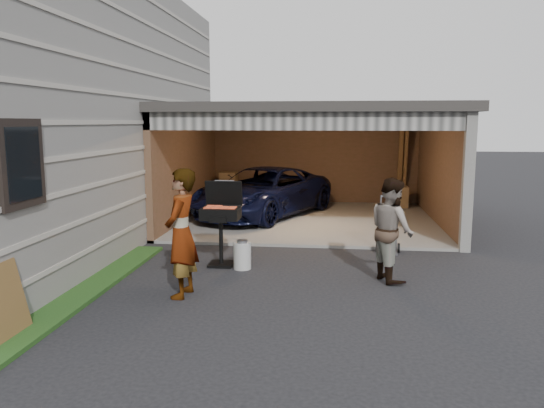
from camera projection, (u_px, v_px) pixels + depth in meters
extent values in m
plane|color=black|center=(234.00, 305.00, 7.31)|extent=(80.00, 80.00, 0.00)
cube|color=#193814|center=(41.00, 323.00, 6.58)|extent=(0.50, 8.00, 0.06)
cube|color=#605E59|center=(310.00, 219.00, 13.60)|extent=(6.50, 6.00, 0.06)
cube|color=#463420|center=(315.00, 160.00, 16.27)|extent=(6.50, 0.15, 2.70)
cube|color=#463420|center=(439.00, 169.00, 13.03)|extent=(0.15, 6.00, 2.70)
cube|color=#463420|center=(188.00, 167.00, 13.76)|extent=(0.15, 6.00, 2.70)
cube|color=#2D2B28|center=(311.00, 110.00, 13.17)|extent=(6.80, 6.30, 0.20)
cube|color=#474744|center=(304.00, 121.00, 10.35)|extent=(6.50, 0.16, 0.36)
cube|color=beige|center=(307.00, 117.00, 11.53)|extent=(6.00, 2.40, 0.06)
cube|color=#474744|center=(468.00, 183.00, 10.14)|extent=(0.20, 0.18, 2.70)
cube|color=olive|center=(229.00, 195.00, 16.01)|extent=(0.60, 0.50, 0.50)
cube|color=olive|center=(229.00, 180.00, 15.94)|extent=(0.50, 0.45, 0.45)
cube|color=olive|center=(398.00, 197.00, 15.33)|extent=(0.55, 0.50, 0.60)
cube|color=brown|center=(403.00, 166.00, 15.77)|extent=(0.24, 0.43, 2.20)
imported|color=black|center=(263.00, 194.00, 13.84)|extent=(3.77, 5.02, 1.27)
imported|color=#9DB0C5|center=(181.00, 233.00, 7.57)|extent=(0.48, 0.70, 1.86)
imported|color=#3E1E18|center=(392.00, 229.00, 8.39)|extent=(0.87, 0.97, 1.65)
cube|color=black|center=(221.00, 264.00, 9.34)|extent=(0.42, 0.42, 0.05)
cylinder|color=black|center=(221.00, 241.00, 9.27)|extent=(0.07, 0.07, 0.84)
cube|color=black|center=(221.00, 214.00, 9.20)|extent=(0.66, 0.46, 0.20)
cube|color=#59595B|center=(221.00, 209.00, 9.19)|extent=(0.60, 0.40, 0.02)
cube|color=black|center=(224.00, 194.00, 9.44)|extent=(0.66, 0.12, 0.46)
cylinder|color=beige|center=(242.00, 256.00, 9.10)|extent=(0.40, 0.40, 0.46)
cube|color=brown|center=(2.00, 304.00, 6.05)|extent=(0.22, 0.81, 0.89)
cube|color=gray|center=(388.00, 253.00, 10.18)|extent=(0.38, 0.26, 0.04)
cylinder|color=black|center=(377.00, 247.00, 10.33)|extent=(0.06, 0.19, 0.19)
cylinder|color=black|center=(399.00, 248.00, 10.25)|extent=(0.06, 0.19, 0.19)
cylinder|color=gray|center=(380.00, 223.00, 10.25)|extent=(0.03, 0.03, 1.09)
cylinder|color=gray|center=(397.00, 223.00, 10.19)|extent=(0.03, 0.03, 1.09)
cylinder|color=gray|center=(389.00, 197.00, 10.14)|extent=(0.31, 0.06, 0.03)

